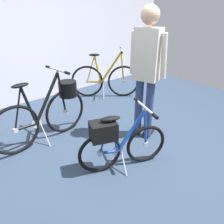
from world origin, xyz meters
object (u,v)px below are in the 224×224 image
object	(u,v)px
display_bike_right	(49,109)
visitor_near_wall	(147,67)
folding_bike_foreground	(118,141)
display_bike_left	(105,80)

from	to	relation	value
display_bike_right	visitor_near_wall	distance (m)	1.44
folding_bike_foreground	display_bike_right	distance (m)	1.15
display_bike_right	visitor_near_wall	world-z (taller)	visitor_near_wall
visitor_near_wall	display_bike_right	bearing A→B (deg)	142.63
folding_bike_foreground	display_bike_right	bearing A→B (deg)	103.86
folding_bike_foreground	display_bike_right	size ratio (longest dim) A/B	0.71
display_bike_right	visitor_near_wall	bearing A→B (deg)	-37.37
folding_bike_foreground	display_bike_left	world-z (taller)	display_bike_left
display_bike_left	visitor_near_wall	distance (m)	1.78
folding_bike_foreground	display_bike_left	distance (m)	2.29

